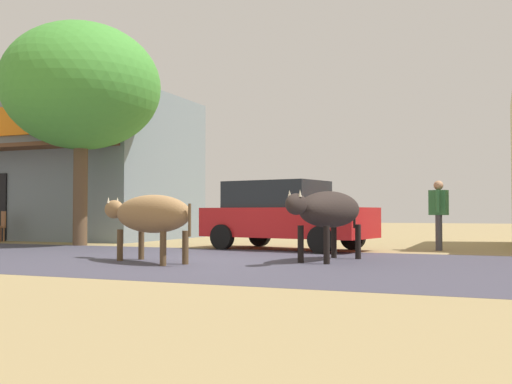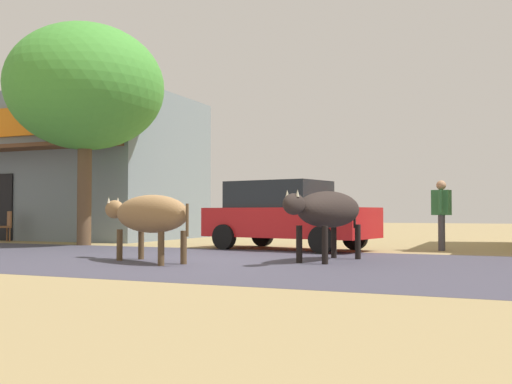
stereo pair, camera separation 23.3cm
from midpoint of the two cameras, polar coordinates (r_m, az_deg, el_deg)
name	(u,v)px [view 1 (the left image)]	position (r m, az deg, el deg)	size (l,w,h in m)	color
ground	(184,260)	(11.44, -7.36, -6.39)	(80.00, 80.00, 0.00)	#9B8456
asphalt_road	(184,260)	(11.44, -7.36, -6.38)	(72.00, 6.55, 0.00)	#403E4C
storefront_left_cafe	(81,169)	(21.72, -16.53, 2.11)	(7.01, 6.04, 4.76)	slate
roadside_tree	(81,87)	(17.31, -16.55, 9.47)	(4.27, 4.27, 6.01)	brown
parked_hatchback_car	(284,214)	(14.50, 2.20, -2.12)	(4.33, 2.45, 1.64)	red
cow_near_brown	(150,214)	(10.98, -10.63, -2.09)	(2.64, 1.60, 1.21)	olive
cow_far_dark	(329,210)	(11.11, 6.29, -1.72)	(1.11, 2.65, 1.28)	#2D2420
pedestrian_by_shop	(439,209)	(14.71, 16.44, -1.59)	(0.45, 0.61, 1.63)	#3F3F47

